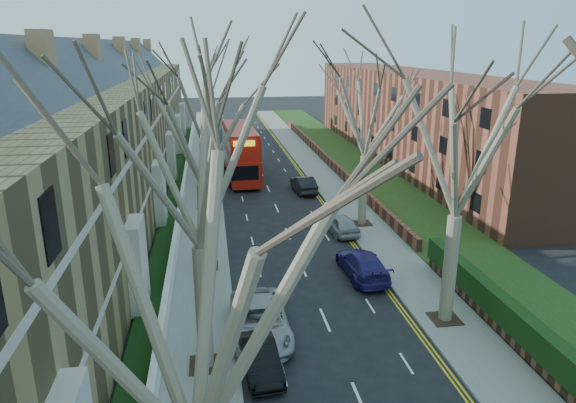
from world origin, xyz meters
name	(u,v)px	position (x,y,z in m)	size (l,w,h in m)	color
pavement_left	(203,175)	(-6.00, 39.00, 0.06)	(3.00, 102.00, 0.12)	slate
pavement_right	(318,171)	(6.00, 39.00, 0.06)	(3.00, 102.00, 0.12)	slate
terrace_left	(105,137)	(-13.65, 31.00, 5.53)	(9.70, 78.00, 13.60)	olive
flats_right	(410,117)	(17.46, 43.00, 4.98)	(13.97, 54.00, 10.00)	brown
wall_hedge_right	(568,372)	(7.70, 2.00, 1.12)	(0.70, 24.00, 1.80)	#513623
front_wall_left	(183,192)	(-7.65, 31.00, 0.62)	(0.30, 78.00, 1.00)	white
grass_verge_right	(359,168)	(10.50, 39.00, 0.15)	(6.00, 102.00, 0.06)	#1B3413
tree_left_near	(184,271)	(-5.70, -4.00, 8.93)	(9.80, 9.80, 13.73)	#776A55
tree_left_mid	(194,139)	(-5.70, 6.00, 9.56)	(10.50, 10.50, 14.71)	#776A55
tree_left_far	(199,113)	(-5.70, 16.00, 9.24)	(10.15, 10.15, 14.22)	#776A55
tree_left_dist	(200,89)	(-5.70, 28.00, 9.56)	(10.50, 10.50, 14.71)	#776A55
tree_right_mid	(464,124)	(5.70, 8.00, 9.56)	(10.50, 10.50, 14.71)	#776A55
tree_right_far	(367,99)	(5.70, 22.00, 9.24)	(10.15, 10.15, 14.22)	#776A55
double_decker_bus	(240,153)	(-2.22, 37.70, 2.46)	(3.33, 12.06, 4.97)	#A4150B
car_left_mid	(260,357)	(-3.53, 5.46, 0.64)	(1.36, 3.89, 1.28)	black
car_left_far	(260,320)	(-3.24, 8.10, 0.79)	(2.61, 5.65, 1.57)	#9A9A9F
car_right_near	(362,264)	(3.21, 13.52, 0.74)	(2.07, 5.10, 1.48)	navy
car_right_mid	(340,224)	(3.70, 20.60, 0.70)	(1.65, 4.10, 1.40)	#93959B
car_right_far	(304,184)	(3.04, 31.34, 0.74)	(1.57, 4.50, 1.48)	black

